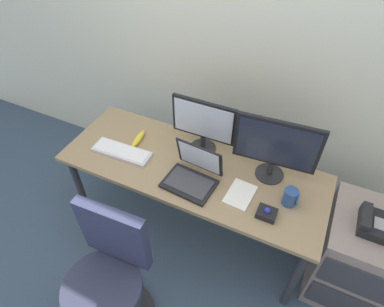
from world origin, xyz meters
The scene contains 14 objects.
ground_plane centered at (0.00, 0.00, 0.00)m, with size 8.00×8.00×0.00m, color #394A5E.
back_wall centered at (0.00, 0.67, 1.40)m, with size 6.00×0.10×2.80m, color beige.
desk centered at (0.00, 0.00, 0.64)m, with size 1.74×0.64×0.71m.
file_cabinet centered at (1.11, 0.05, 0.35)m, with size 0.42×0.53×0.69m.
desk_phone centered at (1.10, 0.03, 0.73)m, with size 0.17×0.20×0.09m.
office_chair centered at (-0.14, -0.79, 0.44)m, with size 0.52×0.52×0.95m.
monitor_main centered at (0.47, 0.15, 0.96)m, with size 0.50×0.18×0.43m.
monitor_side centered at (-0.01, 0.19, 0.93)m, with size 0.43×0.18×0.39m.
keyboard centered at (-0.49, -0.09, 0.73)m, with size 0.41×0.15×0.03m.
laptop centered at (0.05, -0.10, 0.77)m, with size 0.33×0.29×0.24m.
trackball_mouse centered at (0.55, -0.16, 0.74)m, with size 0.11×0.09×0.07m.
coffee_mug centered at (0.64, -0.02, 0.77)m, with size 0.09×0.08×0.11m.
paper_notepad centered at (0.36, -0.09, 0.72)m, with size 0.15×0.21×0.01m, color white.
banana centered at (-0.45, 0.06, 0.73)m, with size 0.19×0.04×0.04m, color yellow.
Camera 1 is at (0.62, -1.31, 2.26)m, focal length 30.41 mm.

